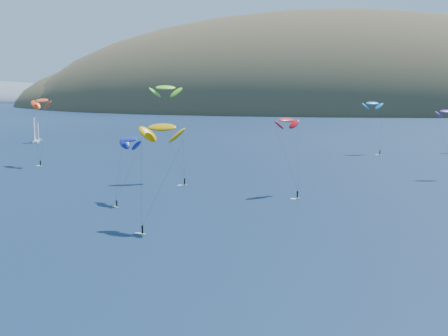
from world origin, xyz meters
name	(u,v)px	position (x,y,z in m)	size (l,w,h in m)	color
island	(349,119)	(39.40, 562.36, -10.74)	(730.00, 300.00, 210.00)	#3D3526
sailboat	(36,140)	(-115.69, 209.66, 0.99)	(10.39, 9.13, 12.43)	white
kitesurfer_1	(42,101)	(-81.97, 142.65, 20.74)	(10.31, 9.58, 23.40)	#CEF91B
kitesurfer_2	(162,127)	(-22.55, 63.78, 18.77)	(10.05, 10.88, 21.36)	#CEF91B
kitesurfer_3	(166,88)	(-34.72, 117.73, 25.34)	(12.37, 12.71, 27.80)	#CEF91B
kitesurfer_4	(373,103)	(27.18, 189.89, 18.72)	(8.28, 8.41, 20.89)	#CEF91B
kitesurfer_6	(447,112)	(42.54, 133.12, 18.65)	(6.43, 10.29, 20.44)	#CEF91B
kitesurfer_9	(287,120)	(-0.99, 101.87, 17.82)	(7.40, 11.35, 19.88)	#CEF91B
kitesurfer_10	(130,139)	(-35.57, 86.52, 14.16)	(7.99, 12.09, 16.33)	#CEF91B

